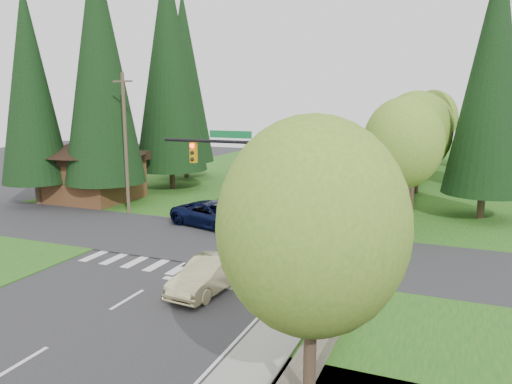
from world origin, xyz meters
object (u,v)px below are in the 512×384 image
Objects in this scene: sedan_champagne at (208,275)px; parked_car_b at (375,184)px; parked_car_d at (391,169)px; suv_navy at (214,215)px; parked_car_a at (338,199)px; parked_car_c at (374,172)px; parked_car_e at (389,160)px.

sedan_champagne reaches higher than parked_car_b.
parked_car_b is at bearing 89.19° from sedan_champagne.
suv_navy is at bearing -101.96° from parked_car_d.
parked_car_a reaches higher than parked_car_c.
sedan_champagne is at bearing -90.60° from parked_car_d.
suv_navy is 1.36× the size of parked_car_c.
parked_car_b is 0.93× the size of parked_car_e.
sedan_champagne is at bearing -102.68° from parked_car_b.
suv_navy is 34.58m from parked_car_e.
suv_navy is (-4.80, 9.89, 0.08)m from sedan_champagne.
suv_navy is 1.37× the size of parked_car_d.
parked_car_d is at bearing 91.04° from sedan_champagne.
sedan_champagne is 43.88m from parked_car_e.
parked_car_a is at bearing -106.22° from parked_car_b.
sedan_champagne is at bearing -139.23° from suv_navy.
parked_car_e is (6.51, 33.96, -0.04)m from suv_navy.
parked_car_d is 0.80× the size of parked_car_e.
suv_navy reaches higher than sedan_champagne.
parked_car_d is at bearing 59.26° from parked_car_c.
parked_car_d is at bearing 83.63° from parked_car_b.
sedan_champagne is 0.83× the size of parked_car_e.
sedan_champagne is 34.14m from parked_car_c.
suv_navy reaches higher than parked_car_a.
parked_car_c is 1.01× the size of parked_car_d.
parked_car_e is at bearing 87.45° from parked_car_b.
parked_car_c is (-1.40, 7.96, -0.02)m from parked_car_b.
parked_car_a is at bearing -90.36° from parked_car_d.
parked_car_c is at bearing 93.60° from parked_car_b.
sedan_champagne is 0.76× the size of suv_navy.
suv_navy reaches higher than parked_car_e.
parked_car_c is (6.29, 24.21, -0.11)m from suv_navy.
suv_navy reaches higher than parked_car_b.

